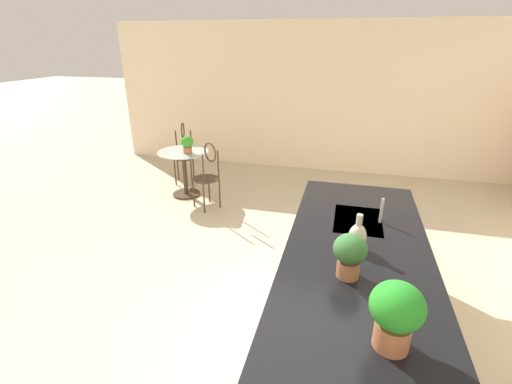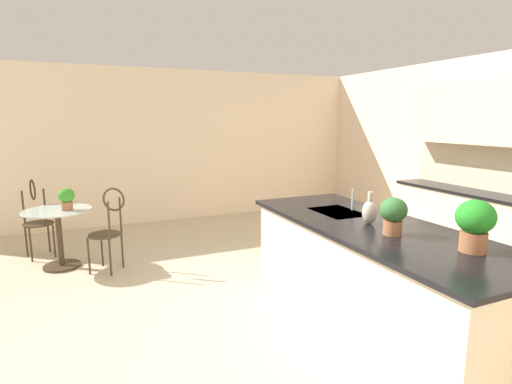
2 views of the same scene
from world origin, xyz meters
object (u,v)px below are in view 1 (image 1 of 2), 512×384
Objects in this scene: potted_plant_on_table at (187,144)px; bistro_table at (185,169)px; chair_near_window at (183,150)px; potted_plant_counter_far at (396,312)px; vase_on_counter at (357,237)px; potted_plant_counter_near at (350,253)px; chair_by_island at (208,173)px.

bistro_table is at bearing -122.26° from potted_plant_on_table.
potted_plant_counter_far is (4.10, 3.08, 0.56)m from chair_near_window.
chair_near_window is at bearing -137.78° from vase_on_counter.
potted_plant_counter_near is at bearing 38.75° from chair_near_window.
vase_on_counter reaches higher than potted_plant_on_table.
potted_plant_counter_far is at bearing 38.49° from bistro_table.
potted_plant_on_table is at bearing 57.74° from bistro_table.
bistro_table is 3.97m from potted_plant_counter_near.
potted_plant_counter_far is at bearing 35.64° from chair_by_island.
bistro_table is 2.97× the size of potted_plant_on_table.
potted_plant_counter_near is at bearing -8.82° from vase_on_counter.
chair_near_window is 1.30m from chair_by_island.
potted_plant_on_table is 3.57m from vase_on_counter.
vase_on_counter is (-0.90, -0.17, -0.10)m from potted_plant_counter_far.
vase_on_counter is at bearing 45.13° from bistro_table.
potted_plant_counter_near reaches higher than potted_plant_on_table.
chair_near_window is 3.86× the size of potted_plant_on_table.
chair_near_window is at bearing -154.35° from bistro_table.
potted_plant_counter_far is at bearing 36.85° from chair_near_window.
potted_plant_on_table reaches higher than bistro_table.
potted_plant_on_table is 4.36m from potted_plant_counter_far.
vase_on_counter is (3.20, 2.91, 0.46)m from chair_near_window.
bistro_table is 0.77× the size of chair_near_window.
potted_plant_on_table is (0.67, 0.40, 0.32)m from chair_near_window.
vase_on_counter is at bearing 171.18° from potted_plant_counter_near.
bistro_table is 0.47m from potted_plant_on_table.
potted_plant_counter_near is 0.36m from vase_on_counter.
chair_by_island is 3.86× the size of potted_plant_on_table.
potted_plant_counter_far is 1.29× the size of vase_on_counter.
chair_near_window is at bearing -141.25° from potted_plant_counter_near.
potted_plant_counter_far is 0.59m from potted_plant_counter_near.
vase_on_counter reaches higher than chair_near_window.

